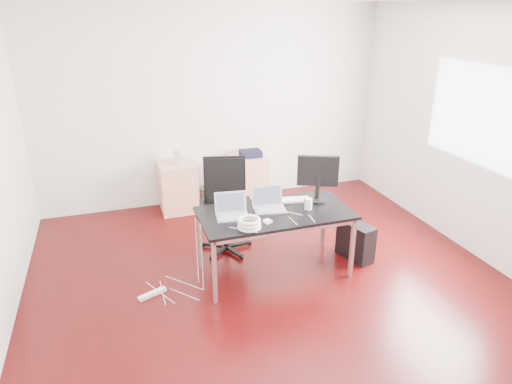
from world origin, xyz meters
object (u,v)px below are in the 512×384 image
object	(u,v)px
office_chair	(225,201)
filing_cabinet_right	(248,179)
filing_cabinet_left	(178,187)
desk	(275,216)
pc_tower	(356,241)

from	to	relation	value
office_chair	filing_cabinet_right	distance (m)	1.45
filing_cabinet_left	desk	bearing A→B (deg)	-69.85
filing_cabinet_left	pc_tower	size ratio (longest dim) A/B	1.56
pc_tower	filing_cabinet_right	bearing A→B (deg)	93.98
filing_cabinet_right	pc_tower	bearing A→B (deg)	-70.95
office_chair	pc_tower	world-z (taller)	office_chair
filing_cabinet_left	filing_cabinet_right	bearing A→B (deg)	0.00
filing_cabinet_left	filing_cabinet_right	xyz separation A→B (m)	(1.04, 0.00, 0.00)
office_chair	filing_cabinet_right	bearing A→B (deg)	76.57
office_chair	filing_cabinet_right	xyz separation A→B (m)	(0.67, 1.26, -0.26)
office_chair	filing_cabinet_right	size ratio (longest dim) A/B	1.54
office_chair	filing_cabinet_left	size ratio (longest dim) A/B	1.54
filing_cabinet_left	pc_tower	xyz separation A→B (m)	(1.73, -1.99, -0.13)
desk	pc_tower	xyz separation A→B (m)	(1.00, -0.00, -0.46)
desk	filing_cabinet_right	world-z (taller)	desk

